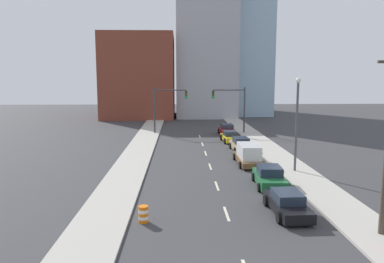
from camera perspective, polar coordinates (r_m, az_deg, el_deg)
The scene contains 21 objects.
sidewalk_left at distance 60.43m, azimuth -6.17°, elevation 0.61°, with size 3.18×94.53×0.16m.
sidewalk_right at distance 61.10m, azimuth 7.54°, elevation 0.67°, with size 3.18×94.53×0.16m.
lane_stripe_at_9m at distance 23.03m, azimuth 5.28°, elevation -12.35°, with size 0.16×2.40×0.01m, color beige.
lane_stripe_at_15m at distance 28.48m, azimuth 3.81°, elevation -8.26°, with size 0.16×2.40×0.01m, color beige.
lane_stripe_at_21m at distance 34.36m, azimuth 2.79°, elevation -5.36°, with size 0.16×2.40×0.01m, color beige.
lane_stripe_at_27m at distance 40.24m, azimuth 2.08°, elevation -3.33°, with size 0.16×2.40×0.01m, color beige.
lane_stripe_at_32m at distance 45.59m, azimuth 1.60°, elevation -1.95°, with size 0.16×2.40×0.01m, color beige.
lane_stripe_at_38m at distance 51.58m, azimuth 1.18°, elevation -0.75°, with size 0.16×2.40×0.01m, color beige.
building_brick_left at distance 77.88m, azimuth -7.99°, elevation 8.32°, with size 14.00×16.00×16.50m.
building_office_center at distance 81.92m, azimuth 1.92°, elevation 13.05°, with size 12.00×20.00×29.81m.
building_glass_right at distance 86.58m, azimuth 6.72°, elevation 11.81°, with size 13.00×20.00×27.00m.
traffic_signal_left at distance 53.74m, azimuth -4.34°, elevation 4.25°, with size 4.83×0.35×6.67m.
traffic_signal_right at distance 54.29m, azimuth 6.61°, elevation 4.26°, with size 4.83×0.35×6.67m.
traffic_barrel at distance 21.69m, azimuth -7.42°, elevation -12.39°, with size 0.56×0.56×0.95m.
street_lamp at distance 32.68m, azimuth 15.68°, elevation 1.98°, with size 0.44×0.44×8.06m.
sedan_black at distance 23.44m, azimuth 14.30°, elevation -10.58°, with size 2.15×4.73×1.36m.
sedan_green at distance 28.79m, azimuth 11.70°, elevation -6.82°, with size 2.33×4.65×1.52m.
box_truck_brown at distance 35.46m, azimuth 8.59°, elevation -3.52°, with size 2.28×5.71×1.90m.
sedan_tan at distance 41.72m, azimuth 7.45°, elevation -2.02°, with size 2.19×4.74×1.52m.
sedan_yellow at distance 47.42m, azimuth 5.82°, elevation -0.81°, with size 2.21×4.51×1.37m.
sedan_red at distance 53.37m, azimuth 5.33°, elevation 0.26°, with size 2.26×4.52×1.50m.
Camera 1 is at (-2.80, -12.46, 8.11)m, focal length 35.00 mm.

